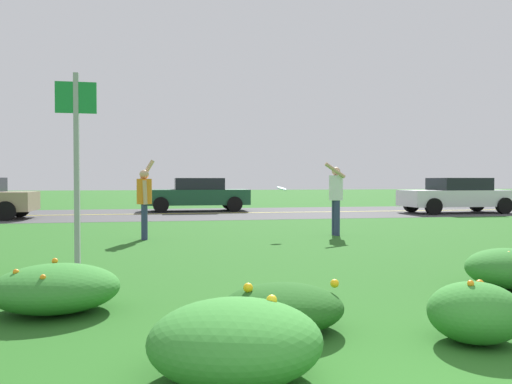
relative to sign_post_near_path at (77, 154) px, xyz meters
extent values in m
plane|color=#26601E|center=(2.63, 3.71, -1.73)|extent=(120.00, 120.00, 0.00)
cube|color=#424244|center=(2.63, 13.08, -1.72)|extent=(120.00, 7.42, 0.01)
cube|color=yellow|center=(2.63, 13.08, -1.72)|extent=(120.00, 0.16, 0.00)
ellipsoid|color=#337F2D|center=(0.10, -2.07, -1.48)|extent=(1.28, 1.12, 0.49)
sphere|color=orange|center=(-0.24, -2.21, -1.28)|extent=(0.06, 0.06, 0.06)
sphere|color=orange|center=(0.06, -1.88, -1.23)|extent=(0.06, 0.06, 0.06)
sphere|color=orange|center=(0.06, -2.44, -1.29)|extent=(0.05, 0.05, 0.05)
ellipsoid|color=#337F2D|center=(3.73, -3.75, -1.47)|extent=(0.78, 0.73, 0.50)
sphere|color=orange|center=(3.88, -3.59, -1.27)|extent=(0.07, 0.07, 0.07)
sphere|color=orange|center=(3.64, -3.81, -1.22)|extent=(0.06, 0.06, 0.06)
sphere|color=orange|center=(3.86, -3.62, -1.41)|extent=(0.08, 0.08, 0.08)
sphere|color=orange|center=(3.68, -3.43, -1.38)|extent=(0.08, 0.08, 0.08)
sphere|color=orange|center=(3.79, -3.67, -1.31)|extent=(0.07, 0.07, 0.07)
ellipsoid|color=#337F2D|center=(5.44, -1.93, -1.48)|extent=(1.04, 0.99, 0.50)
sphere|color=orange|center=(5.34, -2.05, -1.27)|extent=(0.06, 0.06, 0.06)
sphere|color=orange|center=(5.24, -2.03, -1.43)|extent=(0.07, 0.07, 0.07)
ellipsoid|color=#337F2D|center=(1.65, -4.16, -1.46)|extent=(1.19, 1.14, 0.54)
sphere|color=yellow|center=(1.85, -3.98, -1.26)|extent=(0.07, 0.07, 0.07)
sphere|color=yellow|center=(1.92, -4.06, -1.22)|extent=(0.08, 0.08, 0.08)
sphere|color=yellow|center=(1.46, -4.16, -1.31)|extent=(0.06, 0.06, 0.06)
ellipsoid|color=#1E5619|center=(2.24, -3.12, -1.52)|extent=(1.11, 1.00, 0.41)
sphere|color=yellow|center=(2.08, -3.32, -1.45)|extent=(0.09, 0.09, 0.09)
sphere|color=yellow|center=(1.91, -3.16, -1.32)|extent=(0.09, 0.09, 0.09)
sphere|color=yellow|center=(2.34, -3.23, -1.37)|extent=(0.07, 0.07, 0.07)
sphere|color=yellow|center=(2.73, -3.10, -1.33)|extent=(0.08, 0.08, 0.08)
sphere|color=yellow|center=(2.24, -2.97, -1.40)|extent=(0.09, 0.09, 0.09)
cube|color=#93969B|center=(0.00, 0.01, -0.29)|extent=(0.07, 0.10, 2.87)
cube|color=#197F38|center=(0.00, -0.02, 0.79)|extent=(0.56, 0.03, 0.44)
cylinder|color=orange|center=(0.81, 4.27, -0.63)|extent=(0.34, 0.34, 0.57)
sphere|color=tan|center=(0.81, 4.27, -0.24)|extent=(0.21, 0.21, 0.21)
cylinder|color=navy|center=(0.81, 4.35, -1.32)|extent=(0.14, 0.14, 0.81)
cylinder|color=navy|center=(0.81, 4.18, -1.32)|extent=(0.14, 0.14, 0.81)
cylinder|color=tan|center=(0.87, 4.46, -0.15)|extent=(0.35, 0.09, 0.51)
cylinder|color=tan|center=(0.83, 4.07, -0.64)|extent=(0.11, 0.09, 0.54)
cylinder|color=silver|center=(5.41, 4.29, -0.56)|extent=(0.34, 0.34, 0.61)
sphere|color=tan|center=(5.41, 4.29, -0.15)|extent=(0.21, 0.21, 0.21)
cylinder|color=navy|center=(5.41, 4.20, -1.29)|extent=(0.14, 0.14, 0.86)
cylinder|color=navy|center=(5.41, 4.37, -1.29)|extent=(0.14, 0.14, 0.86)
cylinder|color=tan|center=(5.32, 4.09, -0.13)|extent=(0.53, 0.09, 0.39)
cylinder|color=tan|center=(5.39, 4.49, -0.57)|extent=(0.11, 0.09, 0.58)
cylinder|color=#ADD6E5|center=(4.01, 4.17, -0.57)|extent=(0.24, 0.24, 0.11)
torus|color=#ADD6E5|center=(4.01, 4.17, -0.57)|extent=(0.25, 0.24, 0.12)
cube|color=silver|center=(13.23, 11.41, -1.11)|extent=(4.50, 1.82, 0.66)
cube|color=black|center=(13.33, 11.41, -0.54)|extent=(2.10, 1.64, 0.52)
cylinder|color=black|center=(11.68, 10.52, -1.40)|extent=(0.66, 0.22, 0.66)
cylinder|color=black|center=(11.68, 12.30, -1.40)|extent=(0.66, 0.22, 0.66)
cylinder|color=black|center=(14.78, 10.52, -1.40)|extent=(0.66, 0.22, 0.66)
cylinder|color=black|center=(14.78, 12.30, -1.40)|extent=(0.66, 0.22, 0.66)
cube|color=#194C2D|center=(2.77, 14.75, -1.11)|extent=(4.50, 1.82, 0.66)
cube|color=black|center=(2.87, 14.75, -0.54)|extent=(2.10, 1.64, 0.52)
cylinder|color=black|center=(1.22, 13.86, -1.40)|extent=(0.66, 0.22, 0.66)
cylinder|color=black|center=(1.22, 15.64, -1.40)|extent=(0.66, 0.22, 0.66)
cylinder|color=black|center=(4.32, 13.86, -1.40)|extent=(0.66, 0.22, 0.66)
cylinder|color=black|center=(4.32, 15.64, -1.40)|extent=(0.66, 0.22, 0.66)
cylinder|color=black|center=(-3.87, 10.52, -1.40)|extent=(0.66, 0.22, 0.66)
cylinder|color=black|center=(-3.87, 12.30, -1.40)|extent=(0.66, 0.22, 0.66)
camera|label=1|loc=(1.15, -7.51, -0.38)|focal=35.47mm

